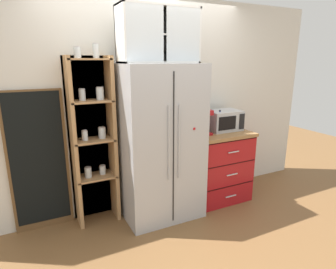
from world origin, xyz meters
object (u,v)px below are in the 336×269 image
(chalkboard_menu, at_px, (38,162))
(microwave, at_px, (223,120))
(mug_navy, at_px, (217,127))
(bottle_cobalt, at_px, (219,122))
(refrigerator, at_px, (160,143))
(coffee_maker, at_px, (202,122))
(mug_red, at_px, (217,127))

(chalkboard_menu, bearing_deg, microwave, -5.67)
(mug_navy, xyz_separation_m, bottle_cobalt, (-0.00, -0.05, 0.07))
(refrigerator, distance_m, chalkboard_menu, 1.33)
(coffee_maker, height_order, bottle_cobalt, coffee_maker)
(refrigerator, xyz_separation_m, microwave, (0.95, 0.08, 0.16))
(mug_navy, bearing_deg, coffee_maker, -168.37)
(coffee_maker, bearing_deg, bottle_cobalt, 0.31)
(refrigerator, bearing_deg, mug_navy, 6.42)
(microwave, height_order, bottle_cobalt, bottle_cobalt)
(coffee_maker, xyz_separation_m, chalkboard_menu, (-1.88, 0.26, -0.31))
(microwave, height_order, mug_navy, microwave)
(microwave, relative_size, chalkboard_menu, 0.29)
(bottle_cobalt, height_order, chalkboard_menu, chalkboard_menu)
(mug_navy, height_order, mug_red, mug_navy)
(chalkboard_menu, bearing_deg, mug_red, -5.60)
(chalkboard_menu, bearing_deg, refrigerator, -13.35)
(microwave, distance_m, coffee_maker, 0.37)
(coffee_maker, distance_m, chalkboard_menu, 1.92)
(refrigerator, relative_size, mug_red, 15.85)
(coffee_maker, bearing_deg, mug_navy, 11.63)
(refrigerator, distance_m, mug_red, 0.87)
(refrigerator, height_order, mug_navy, refrigerator)
(mug_navy, bearing_deg, microwave, -8.23)
(microwave, xyz_separation_m, coffee_maker, (-0.36, -0.04, 0.03))
(microwave, relative_size, mug_navy, 3.90)
(mug_navy, bearing_deg, bottle_cobalt, -91.89)
(mug_navy, bearing_deg, refrigerator, -173.58)
(refrigerator, height_order, chalkboard_menu, refrigerator)
(microwave, relative_size, bottle_cobalt, 1.58)
(refrigerator, relative_size, coffee_maker, 5.77)
(mug_navy, relative_size, bottle_cobalt, 0.40)
(mug_navy, xyz_separation_m, chalkboard_menu, (-2.15, 0.21, -0.20))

